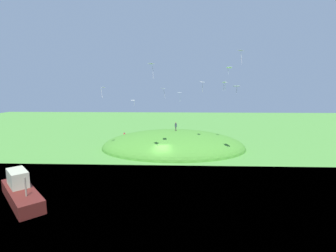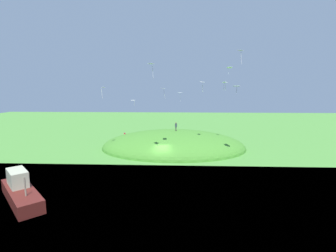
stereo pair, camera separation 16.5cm
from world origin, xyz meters
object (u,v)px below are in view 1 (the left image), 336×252
(kite_6, at_px, (180,93))
(kite_10, at_px, (133,101))
(person_on_hilltop, at_px, (176,126))
(kite_3, at_px, (151,65))
(kite_0, at_px, (103,89))
(kite_2, at_px, (163,89))
(kite_9, at_px, (237,86))
(person_walking_path, at_px, (124,135))
(kite_8, at_px, (224,83))
(kite_1, at_px, (202,83))
(kite_7, at_px, (225,83))
(boat_on_lake, at_px, (21,191))
(kite_5, at_px, (229,68))
(kite_4, at_px, (241,51))

(kite_6, xyz_separation_m, kite_10, (-9.23, 8.96, -1.25))
(person_on_hilltop, height_order, kite_3, kite_3)
(kite_0, bearing_deg, kite_2, -104.58)
(kite_9, bearing_deg, kite_10, 58.37)
(person_walking_path, height_order, kite_9, kite_9)
(kite_8, bearing_deg, kite_3, 127.40)
(kite_1, height_order, kite_6, kite_1)
(person_walking_path, relative_size, kite_1, 0.91)
(kite_7, bearing_deg, kite_0, 104.89)
(boat_on_lake, relative_size, person_walking_path, 5.04)
(kite_2, distance_m, kite_3, 4.91)
(person_walking_path, xyz_separation_m, kite_3, (-20.76, -8.41, 13.46))
(boat_on_lake, height_order, kite_7, kite_7)
(person_walking_path, distance_m, kite_2, 22.33)
(kite_5, bearing_deg, kite_10, 98.14)
(kite_6, relative_size, kite_10, 2.00)
(kite_1, bearing_deg, kite_7, -43.38)
(kite_7, bearing_deg, kite_1, 136.62)
(kite_5, bearing_deg, kite_0, 113.78)
(kite_8, bearing_deg, kite_7, -14.30)
(kite_3, bearing_deg, person_walking_path, 22.06)
(kite_7, bearing_deg, kite_10, 84.67)
(kite_0, bearing_deg, kite_5, -66.22)
(kite_1, height_order, kite_9, kite_1)
(boat_on_lake, relative_size, kite_0, 4.45)
(kite_4, height_order, kite_5, kite_4)
(boat_on_lake, bearing_deg, person_walking_path, -50.69)
(kite_6, xyz_separation_m, kite_9, (-19.67, -7.98, 1.31))
(boat_on_lake, height_order, kite_5, kite_5)
(person_on_hilltop, xyz_separation_m, kite_2, (-10.11, 1.87, 7.04))
(kite_2, relative_size, kite_3, 0.80)
(person_walking_path, xyz_separation_m, kite_5, (-5.04, -21.86, 14.29))
(kite_7, height_order, kite_8, kite_7)
(kite_0, height_order, kite_6, kite_0)
(person_walking_path, height_order, kite_3, kite_3)
(kite_2, xyz_separation_m, kite_10, (9.59, 6.27, -2.21))
(kite_4, distance_m, kite_5, 15.41)
(boat_on_lake, distance_m, kite_1, 28.54)
(kite_6, height_order, kite_10, kite_6)
(kite_6, bearing_deg, kite_0, 142.43)
(kite_1, bearing_deg, person_on_hilltop, 31.54)
(kite_4, height_order, kite_7, kite_4)
(person_on_hilltop, xyz_separation_m, kite_5, (2.11, -10.24, 11.05))
(kite_8, distance_m, kite_10, 17.13)
(boat_on_lake, distance_m, kite_8, 32.45)
(kite_6, bearing_deg, kite_9, -157.92)
(person_on_hilltop, distance_m, kite_7, 12.18)
(boat_on_lake, bearing_deg, kite_4, -109.09)
(boat_on_lake, distance_m, kite_2, 22.13)
(kite_5, height_order, kite_10, kite_5)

